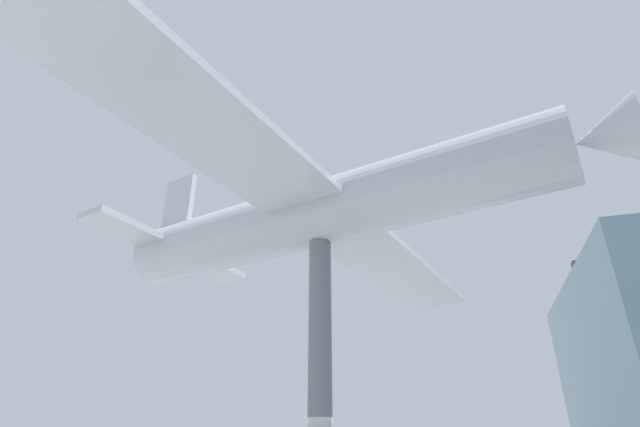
# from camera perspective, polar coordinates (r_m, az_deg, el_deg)

# --- Properties ---
(support_pylon_central) EXTENTS (0.52, 0.52, 6.42)m
(support_pylon_central) POSITION_cam_1_polar(r_m,az_deg,el_deg) (11.17, 0.00, -18.70)
(support_pylon_central) COLOR slate
(support_pylon_central) RESTS_ON ground_plane
(suspended_airplane) EXTENTS (17.74, 13.25, 3.37)m
(suspended_airplane) POSITION_cam_1_polar(r_m,az_deg,el_deg) (12.35, 0.63, 0.25)
(suspended_airplane) COLOR #B2B7BC
(suspended_airplane) RESTS_ON support_pylon_central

